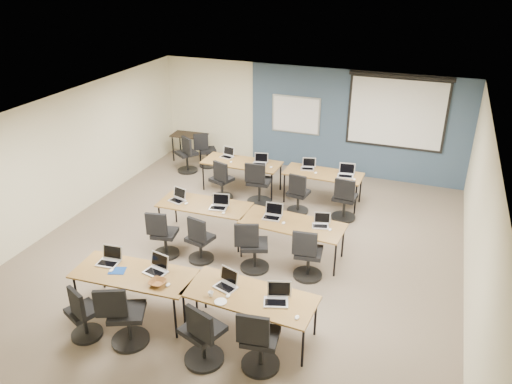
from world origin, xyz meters
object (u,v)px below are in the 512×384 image
at_px(laptop_6, 273,214).
at_px(task_chair_11, 344,202).
at_px(laptop_1, 157,268).
at_px(task_chair_5, 200,243).
at_px(task_chair_3, 259,345).
at_px(task_chair_8, 222,183).
at_px(laptop_0, 110,259).
at_px(laptop_3, 277,297).
at_px(laptop_11, 346,173).
at_px(laptop_5, 219,204).
at_px(laptop_9, 260,161).
at_px(task_chair_1, 124,320).
at_px(projector_screen, 397,108).
at_px(laptop_2, 227,283).
at_px(task_chair_6, 253,250).
at_px(spare_chair_b, 187,157).
at_px(training_table_mid_left, 204,206).
at_px(training_table_back_left, 242,164).
at_px(laptop_7, 321,223).
at_px(task_chair_7, 307,258).
at_px(training_table_front_left, 134,275).
at_px(utility_table, 189,138).
at_px(task_chair_4, 163,238).
at_px(laptop_10, 308,166).
at_px(training_table_mid_right, 293,225).
at_px(task_chair_0, 83,317).
at_px(laptop_4, 178,198).
at_px(spare_chair_a, 206,153).
at_px(task_chair_2, 203,339).
at_px(whiteboard, 296,115).
at_px(task_chair_10, 298,197).
at_px(training_table_back_right, 323,175).
at_px(training_table_front_right, 250,298).
at_px(laptop_8, 227,155).

height_order(laptop_6, task_chair_11, task_chair_11).
distance_m(laptop_1, task_chair_5, 1.53).
height_order(task_chair_3, task_chair_8, task_chair_3).
relative_size(laptop_0, laptop_3, 0.97).
bearing_deg(laptop_11, laptop_5, -137.50).
xyz_separation_m(laptop_0, laptop_9, (0.81, 4.75, -0.00)).
height_order(task_chair_5, task_chair_8, task_chair_8).
distance_m(task_chair_1, laptop_9, 5.57).
height_order(projector_screen, laptop_2, projector_screen).
relative_size(task_chair_1, laptop_2, 3.18).
relative_size(task_chair_1, task_chair_6, 1.03).
bearing_deg(task_chair_11, laptop_3, -88.44).
xyz_separation_m(task_chair_11, spare_chair_b, (-4.36, 1.14, 0.00)).
distance_m(training_table_mid_left, spare_chair_b, 3.42).
bearing_deg(laptop_2, laptop_1, -160.45).
relative_size(task_chair_1, laptop_9, 3.21).
bearing_deg(training_table_back_left, laptop_7, -42.79).
distance_m(projector_screen, laptop_2, 6.74).
bearing_deg(task_chair_7, training_table_front_left, -148.84).
xyz_separation_m(task_chair_1, laptop_7, (2.09, 3.18, 0.36)).
bearing_deg(utility_table, task_chair_4, -71.62).
bearing_deg(laptop_10, training_table_mid_right, -94.52).
height_order(task_chair_0, laptop_4, laptop_4).
bearing_deg(training_table_mid_left, task_chair_7, -18.20).
xyz_separation_m(projector_screen, spare_chair_a, (-4.72, -0.79, -1.49)).
bearing_deg(laptop_0, task_chair_11, 48.29).
relative_size(projector_screen, laptop_3, 6.91).
bearing_deg(spare_chair_b, task_chair_2, -26.94).
height_order(task_chair_3, utility_table, task_chair_3).
relative_size(laptop_1, utility_table, 0.36).
distance_m(projector_screen, laptop_10, 2.60).
relative_size(training_table_mid_right, laptop_5, 5.72).
distance_m(laptop_0, laptop_11, 5.56).
bearing_deg(laptop_0, spare_chair_b, 99.21).
bearing_deg(whiteboard, task_chair_10, -71.70).
bearing_deg(task_chair_8, task_chair_11, 19.32).
distance_m(training_table_back_left, laptop_6, 2.83).
relative_size(laptop_11, spare_chair_a, 0.37).
height_order(training_table_back_right, spare_chair_a, spare_chair_a).
xyz_separation_m(whiteboard, training_table_mid_right, (1.23, -4.27, -0.76)).
bearing_deg(training_table_back_right, task_chair_8, -162.33).
distance_m(training_table_front_right, utility_table, 7.29).
relative_size(training_table_mid_left, task_chair_10, 1.89).
distance_m(training_table_front_right, task_chair_3, 0.74).
height_order(training_table_back_left, task_chair_10, task_chair_10).
distance_m(training_table_back_left, task_chair_4, 3.28).
xyz_separation_m(laptop_1, laptop_4, (-0.90, 2.31, -0.00)).
xyz_separation_m(task_chair_6, laptop_8, (-1.92, 3.28, 0.37)).
bearing_deg(task_chair_7, laptop_10, 97.81).
distance_m(laptop_6, laptop_8, 3.25).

